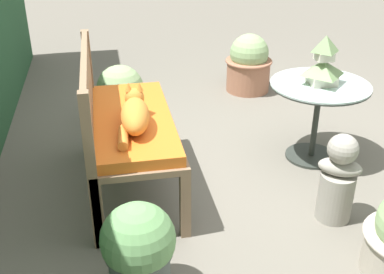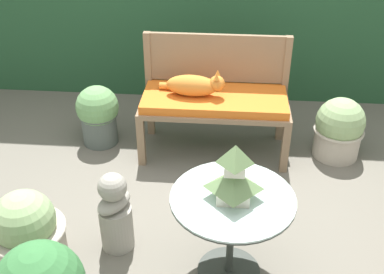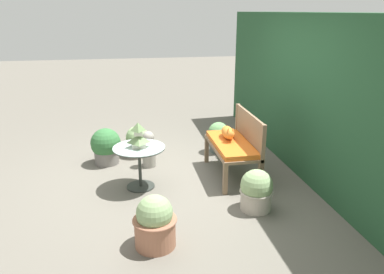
% 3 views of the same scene
% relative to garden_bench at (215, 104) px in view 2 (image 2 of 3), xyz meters
% --- Properties ---
extents(ground, '(30.00, 30.00, 0.00)m').
position_rel_garden_bench_xyz_m(ground, '(-0.05, -0.90, -0.46)').
color(ground, '#666056').
extents(garden_bench, '(1.22, 0.56, 0.54)m').
position_rel_garden_bench_xyz_m(garden_bench, '(0.00, 0.00, 0.00)').
color(garden_bench, '#7F664C').
rests_on(garden_bench, ground).
extents(bench_backrest, '(1.22, 0.06, 0.96)m').
position_rel_garden_bench_xyz_m(bench_backrest, '(0.00, 0.26, 0.22)').
color(bench_backrest, '#7F664C').
rests_on(bench_backrest, ground).
extents(cat, '(0.54, 0.23, 0.22)m').
position_rel_garden_bench_xyz_m(cat, '(-0.17, -0.01, 0.17)').
color(cat, orange).
rests_on(cat, garden_bench).
extents(patio_table, '(0.72, 0.72, 0.60)m').
position_rel_garden_bench_xyz_m(patio_table, '(0.16, -1.37, 0.02)').
color(patio_table, '#2D332D').
rests_on(patio_table, ground).
extents(pagoda_birdhouse, '(0.25, 0.25, 0.35)m').
position_rel_garden_bench_xyz_m(pagoda_birdhouse, '(0.16, -1.37, 0.29)').
color(pagoda_birdhouse, beige).
rests_on(pagoda_birdhouse, patio_table).
extents(garden_bust, '(0.26, 0.30, 0.58)m').
position_rel_garden_bench_xyz_m(garden_bust, '(-0.58, -1.19, -0.19)').
color(garden_bust, gray).
rests_on(garden_bust, ground).
extents(potted_plant_bench_right, '(0.49, 0.49, 0.51)m').
position_rel_garden_bench_xyz_m(potted_plant_bench_right, '(-1.11, -1.35, -0.23)').
color(potted_plant_bench_right, '#ADA393').
rests_on(potted_plant_bench_right, ground).
extents(potted_plant_path_edge, '(0.37, 0.37, 0.54)m').
position_rel_garden_bench_xyz_m(potted_plant_path_edge, '(-1.01, 0.06, -0.18)').
color(potted_plant_path_edge, '#4C5651').
rests_on(potted_plant_path_edge, ground).
extents(potted_plant_hedge_corner, '(0.42, 0.42, 0.53)m').
position_rel_garden_bench_xyz_m(potted_plant_hedge_corner, '(1.04, 0.03, -0.21)').
color(potted_plant_hedge_corner, '#ADA393').
rests_on(potted_plant_hedge_corner, ground).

